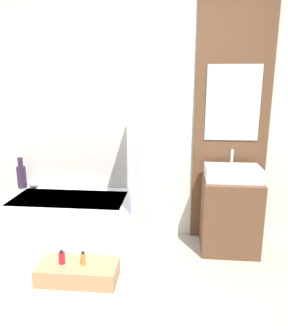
{
  "coord_description": "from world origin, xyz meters",
  "views": [
    {
      "loc": [
        0.45,
        -1.86,
        1.63
      ],
      "look_at": [
        0.2,
        0.69,
        0.98
      ],
      "focal_mm": 35.0,
      "sensor_mm": 36.0,
      "label": 1
    }
  ],
  "objects_px": {
    "bottle_soap_primary": "(62,258)",
    "sink": "(233,173)",
    "bathtub": "(70,222)",
    "bottle_soap_secondary": "(83,259)",
    "vase_round_light": "(34,183)",
    "wooden_step_bench": "(78,272)",
    "vase_tall_dark": "(22,176)"
  },
  "relations": [
    {
      "from": "vase_tall_dark",
      "to": "bottle_soap_secondary",
      "type": "height_order",
      "value": "vase_tall_dark"
    },
    {
      "from": "wooden_step_bench",
      "to": "sink",
      "type": "bearing_deg",
      "value": 27.39
    },
    {
      "from": "bottle_soap_primary",
      "to": "sink",
      "type": "bearing_deg",
      "value": 25.23
    },
    {
      "from": "bathtub",
      "to": "bottle_soap_secondary",
      "type": "distance_m",
      "value": 0.66
    },
    {
      "from": "wooden_step_bench",
      "to": "vase_tall_dark",
      "type": "bearing_deg",
      "value": 134.88
    },
    {
      "from": "vase_tall_dark",
      "to": "bottle_soap_secondary",
      "type": "xyz_separation_m",
      "value": [
        0.92,
        -0.87,
        -0.46
      ]
    },
    {
      "from": "bathtub",
      "to": "bottle_soap_primary",
      "type": "bearing_deg",
      "value": -78.87
    },
    {
      "from": "wooden_step_bench",
      "to": "vase_round_light",
      "type": "bearing_deg",
      "value": 130.23
    },
    {
      "from": "vase_tall_dark",
      "to": "bottle_soap_secondary",
      "type": "relative_size",
      "value": 2.84
    },
    {
      "from": "sink",
      "to": "wooden_step_bench",
      "type": "bearing_deg",
      "value": -152.61
    },
    {
      "from": "wooden_step_bench",
      "to": "bottle_soap_primary",
      "type": "xyz_separation_m",
      "value": [
        -0.14,
        0.0,
        0.13
      ]
    },
    {
      "from": "vase_round_light",
      "to": "bottle_soap_primary",
      "type": "relative_size",
      "value": 0.92
    },
    {
      "from": "bathtub",
      "to": "wooden_step_bench",
      "type": "height_order",
      "value": "bathtub"
    },
    {
      "from": "wooden_step_bench",
      "to": "bottle_soap_secondary",
      "type": "distance_m",
      "value": 0.14
    },
    {
      "from": "bathtub",
      "to": "vase_round_light",
      "type": "xyz_separation_m",
      "value": [
        -0.48,
        0.28,
        0.32
      ]
    },
    {
      "from": "bottle_soap_secondary",
      "to": "bathtub",
      "type": "bearing_deg",
      "value": 117.23
    },
    {
      "from": "bathtub",
      "to": "vase_tall_dark",
      "type": "height_order",
      "value": "vase_tall_dark"
    },
    {
      "from": "wooden_step_bench",
      "to": "bottle_soap_secondary",
      "type": "relative_size",
      "value": 5.64
    },
    {
      "from": "bathtub",
      "to": "vase_tall_dark",
      "type": "xyz_separation_m",
      "value": [
        -0.62,
        0.29,
        0.4
      ]
    },
    {
      "from": "bottle_soap_secondary",
      "to": "bottle_soap_primary",
      "type": "bearing_deg",
      "value": 180.0
    },
    {
      "from": "bathtub",
      "to": "bottle_soap_secondary",
      "type": "relative_size",
      "value": 11.97
    },
    {
      "from": "bathtub",
      "to": "wooden_step_bench",
      "type": "bearing_deg",
      "value": -66.83
    },
    {
      "from": "sink",
      "to": "bottle_soap_secondary",
      "type": "bearing_deg",
      "value": -151.71
    },
    {
      "from": "vase_round_light",
      "to": "sink",
      "type": "bearing_deg",
      "value": -4.45
    },
    {
      "from": "vase_tall_dark",
      "to": "vase_round_light",
      "type": "relative_size",
      "value": 3.14
    },
    {
      "from": "vase_tall_dark",
      "to": "bottle_soap_primary",
      "type": "bearing_deg",
      "value": -49.94
    },
    {
      "from": "vase_round_light",
      "to": "bottle_soap_primary",
      "type": "xyz_separation_m",
      "value": [
        0.6,
        -0.87,
        -0.38
      ]
    },
    {
      "from": "bathtub",
      "to": "bottle_soap_secondary",
      "type": "xyz_separation_m",
      "value": [
        0.3,
        -0.58,
        -0.06
      ]
    },
    {
      "from": "vase_tall_dark",
      "to": "bottle_soap_primary",
      "type": "distance_m",
      "value": 1.23
    },
    {
      "from": "vase_round_light",
      "to": "bottle_soap_secondary",
      "type": "relative_size",
      "value": 0.9
    },
    {
      "from": "bathtub",
      "to": "wooden_step_bench",
      "type": "xyz_separation_m",
      "value": [
        0.25,
        -0.58,
        -0.19
      ]
    },
    {
      "from": "bathtub",
      "to": "vase_round_light",
      "type": "distance_m",
      "value": 0.64
    }
  ]
}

